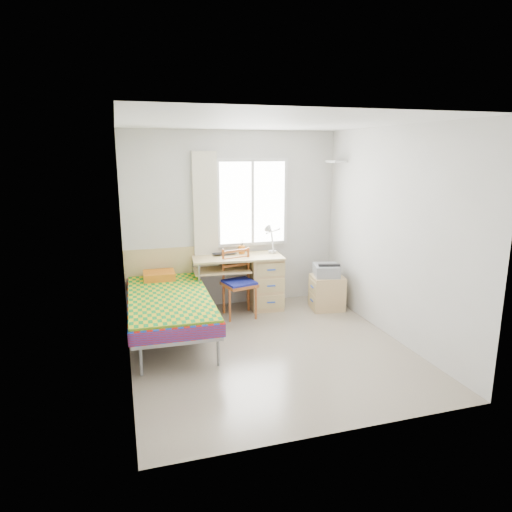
% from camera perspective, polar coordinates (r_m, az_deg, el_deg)
% --- Properties ---
extents(floor, '(3.50, 3.50, 0.00)m').
position_cam_1_polar(floor, '(5.56, 1.67, -11.47)').
color(floor, '#BCAD93').
rests_on(floor, ground).
extents(ceiling, '(3.50, 3.50, 0.00)m').
position_cam_1_polar(ceiling, '(5.07, 1.87, 16.37)').
color(ceiling, white).
rests_on(ceiling, wall_back).
extents(wall_back, '(3.20, 0.00, 3.20)m').
position_cam_1_polar(wall_back, '(6.81, -2.94, 4.53)').
color(wall_back, silver).
rests_on(wall_back, ground).
extents(wall_left, '(0.00, 3.50, 3.50)m').
position_cam_1_polar(wall_left, '(4.90, -16.29, 0.67)').
color(wall_left, silver).
rests_on(wall_left, ground).
extents(wall_right, '(0.00, 3.50, 3.50)m').
position_cam_1_polar(wall_right, '(5.86, 16.78, 2.60)').
color(wall_right, silver).
rests_on(wall_right, ground).
extents(window, '(1.10, 0.04, 1.30)m').
position_cam_1_polar(window, '(6.84, -0.46, 6.69)').
color(window, white).
rests_on(window, wall_back).
extents(curtain, '(0.35, 0.05, 1.70)m').
position_cam_1_polar(curtain, '(6.64, -6.34, 5.55)').
color(curtain, beige).
rests_on(curtain, wall_back).
extents(floating_shelf, '(0.20, 0.32, 0.03)m').
position_cam_1_polar(floating_shelf, '(6.93, 10.01, 11.55)').
color(floating_shelf, white).
rests_on(floating_shelf, wall_right).
extents(bed, '(1.06, 2.18, 0.93)m').
position_cam_1_polar(bed, '(5.90, -10.88, -5.49)').
color(bed, gray).
rests_on(bed, floor).
extents(desk, '(1.34, 0.70, 0.81)m').
position_cam_1_polar(desk, '(6.81, 0.53, -2.88)').
color(desk, tan).
rests_on(desk, floor).
extents(chair, '(0.50, 0.50, 0.96)m').
position_cam_1_polar(chair, '(6.46, -2.15, -2.85)').
color(chair, '#A1591F').
rests_on(chair, floor).
extents(cabinet, '(0.52, 0.47, 0.50)m').
position_cam_1_polar(cabinet, '(6.86, 8.83, -4.54)').
color(cabinet, tan).
rests_on(cabinet, floor).
extents(printer, '(0.44, 0.48, 0.18)m').
position_cam_1_polar(printer, '(6.80, 8.78, -1.73)').
color(printer, gray).
rests_on(printer, cabinet).
extents(laptop, '(0.36, 0.23, 0.03)m').
position_cam_1_polar(laptop, '(6.67, -3.88, 0.17)').
color(laptop, black).
rests_on(laptop, desk).
extents(pen_cup, '(0.11, 0.11, 0.12)m').
position_cam_1_polar(pen_cup, '(6.77, -1.80, 0.79)').
color(pen_cup, orange).
rests_on(pen_cup, desk).
extents(task_lamp, '(0.24, 0.33, 0.45)m').
position_cam_1_polar(task_lamp, '(6.64, 1.87, 2.53)').
color(task_lamp, white).
rests_on(task_lamp, desk).
extents(book, '(0.23, 0.27, 0.02)m').
position_cam_1_polar(book, '(6.64, -3.81, -1.98)').
color(book, gray).
rests_on(book, desk).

